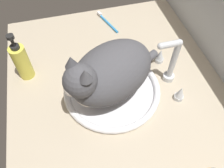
{
  "coord_description": "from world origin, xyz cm",
  "views": [
    {
      "loc": [
        39.44,
        -13.73,
        68.83
      ],
      "look_at": [
        -4.76,
        -2.04,
        7.0
      ],
      "focal_mm": 36.62,
      "sensor_mm": 36.0,
      "label": 1
    }
  ],
  "objects_px": {
    "faucet": "(170,66)",
    "soap_pump_bottle": "(22,62)",
    "sink_basin": "(112,89)",
    "cat": "(108,74)",
    "toothbrush": "(107,22)"
  },
  "relations": [
    {
      "from": "faucet",
      "to": "soap_pump_bottle",
      "type": "xyz_separation_m",
      "value": [
        -0.15,
        -0.49,
        0.0
      ]
    },
    {
      "from": "sink_basin",
      "to": "faucet",
      "type": "bearing_deg",
      "value": 90.0
    },
    {
      "from": "cat",
      "to": "toothbrush",
      "type": "height_order",
      "value": "cat"
    },
    {
      "from": "soap_pump_bottle",
      "to": "faucet",
      "type": "bearing_deg",
      "value": 73.02
    },
    {
      "from": "cat",
      "to": "toothbrush",
      "type": "bearing_deg",
      "value": 166.68
    },
    {
      "from": "sink_basin",
      "to": "cat",
      "type": "distance_m",
      "value": 0.1
    },
    {
      "from": "cat",
      "to": "soap_pump_bottle",
      "type": "height_order",
      "value": "cat"
    },
    {
      "from": "cat",
      "to": "faucet",
      "type": "bearing_deg",
      "value": 92.02
    },
    {
      "from": "toothbrush",
      "to": "sink_basin",
      "type": "bearing_deg",
      "value": -11.31
    },
    {
      "from": "sink_basin",
      "to": "soap_pump_bottle",
      "type": "bearing_deg",
      "value": -117.83
    },
    {
      "from": "sink_basin",
      "to": "soap_pump_bottle",
      "type": "relative_size",
      "value": 1.76
    },
    {
      "from": "sink_basin",
      "to": "cat",
      "type": "xyz_separation_m",
      "value": [
        0.01,
        -0.02,
        0.1
      ]
    },
    {
      "from": "faucet",
      "to": "cat",
      "type": "relative_size",
      "value": 0.56
    },
    {
      "from": "sink_basin",
      "to": "faucet",
      "type": "relative_size",
      "value": 1.61
    },
    {
      "from": "sink_basin",
      "to": "toothbrush",
      "type": "relative_size",
      "value": 2.2
    }
  ]
}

